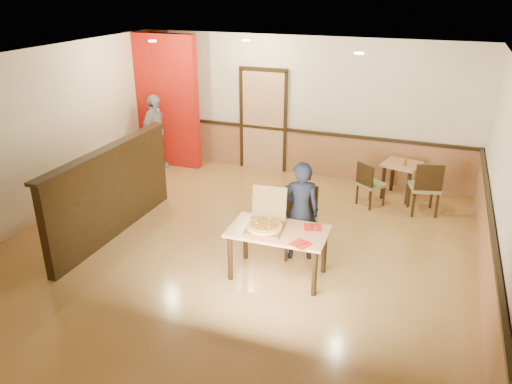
# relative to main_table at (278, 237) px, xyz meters

# --- Properties ---
(floor) EXTENTS (7.00, 7.00, 0.00)m
(floor) POSITION_rel_main_table_xyz_m (-0.84, 0.48, -0.60)
(floor) COLOR #BB8948
(floor) RESTS_ON ground
(ceiling) EXTENTS (7.00, 7.00, 0.00)m
(ceiling) POSITION_rel_main_table_xyz_m (-0.84, 0.48, 2.20)
(ceiling) COLOR black
(ceiling) RESTS_ON wall_back
(wall_back) EXTENTS (7.00, 0.00, 7.00)m
(wall_back) POSITION_rel_main_table_xyz_m (-0.84, 3.98, 0.80)
(wall_back) COLOR beige
(wall_back) RESTS_ON floor
(wall_left) EXTENTS (0.00, 7.00, 7.00)m
(wall_left) POSITION_rel_main_table_xyz_m (-4.34, 0.48, 0.80)
(wall_left) COLOR beige
(wall_left) RESTS_ON floor
(wall_right) EXTENTS (0.00, 7.00, 7.00)m
(wall_right) POSITION_rel_main_table_xyz_m (2.66, 0.48, 0.80)
(wall_right) COLOR beige
(wall_right) RESTS_ON floor
(wainscot_back) EXTENTS (7.00, 0.04, 0.90)m
(wainscot_back) POSITION_rel_main_table_xyz_m (-0.84, 3.95, -0.15)
(wainscot_back) COLOR #97633C
(wainscot_back) RESTS_ON floor
(chair_rail_back) EXTENTS (7.00, 0.06, 0.06)m
(chair_rail_back) POSITION_rel_main_table_xyz_m (-0.84, 3.93, 0.32)
(chair_rail_back) COLOR black
(chair_rail_back) RESTS_ON wall_back
(wainscot_right) EXTENTS (0.04, 7.00, 0.90)m
(wainscot_right) POSITION_rel_main_table_xyz_m (2.63, 0.48, -0.15)
(wainscot_right) COLOR #97633C
(wainscot_right) RESTS_ON floor
(chair_rail_right) EXTENTS (0.06, 7.00, 0.06)m
(chair_rail_right) POSITION_rel_main_table_xyz_m (2.61, 0.48, 0.32)
(chair_rail_right) COLOR black
(chair_rail_right) RESTS_ON wall_right
(back_door) EXTENTS (0.90, 0.06, 2.10)m
(back_door) POSITION_rel_main_table_xyz_m (-1.64, 3.94, 0.45)
(back_door) COLOR tan
(back_door) RESTS_ON wall_back
(booth_partition) EXTENTS (0.20, 3.10, 1.44)m
(booth_partition) POSITION_rel_main_table_xyz_m (-2.84, 0.28, 0.14)
(booth_partition) COLOR black
(booth_partition) RESTS_ON floor
(red_accent_panel) EXTENTS (1.60, 0.20, 2.78)m
(red_accent_panel) POSITION_rel_main_table_xyz_m (-3.74, 3.48, 0.80)
(red_accent_panel) COLOR #AD160C
(red_accent_panel) RESTS_ON floor
(spot_a) EXTENTS (0.14, 0.14, 0.02)m
(spot_a) POSITION_rel_main_table_xyz_m (-3.14, 2.28, 2.18)
(spot_a) COLOR #FFE5B2
(spot_a) RESTS_ON ceiling
(spot_b) EXTENTS (0.14, 0.14, 0.02)m
(spot_b) POSITION_rel_main_table_xyz_m (-1.64, 2.98, 2.18)
(spot_b) COLOR #FFE5B2
(spot_b) RESTS_ON ceiling
(spot_c) EXTENTS (0.14, 0.14, 0.02)m
(spot_c) POSITION_rel_main_table_xyz_m (0.56, 1.98, 2.18)
(spot_c) COLOR #FFE5B2
(spot_c) RESTS_ON ceiling
(main_table) EXTENTS (1.34, 0.79, 0.71)m
(main_table) POSITION_rel_main_table_xyz_m (0.00, 0.00, 0.00)
(main_table) COLOR tan
(main_table) RESTS_ON floor
(diner_chair) EXTENTS (0.62, 0.62, 1.01)m
(diner_chair) POSITION_rel_main_table_xyz_m (0.11, 0.74, -0.05)
(diner_chair) COLOR olive
(diner_chair) RESTS_ON floor
(side_chair_left) EXTENTS (0.57, 0.57, 0.82)m
(side_chair_left) POSITION_rel_main_table_xyz_m (0.79, 2.78, -0.15)
(side_chair_left) COLOR olive
(side_chair_left) RESTS_ON floor
(side_chair_right) EXTENTS (0.59, 0.59, 0.97)m
(side_chair_right) POSITION_rel_main_table_xyz_m (1.75, 2.76, -0.07)
(side_chair_right) COLOR olive
(side_chair_right) RESTS_ON floor
(side_table) EXTENTS (0.77, 0.77, 0.68)m
(side_table) POSITION_rel_main_table_xyz_m (1.28, 3.38, -0.09)
(side_table) COLOR tan
(side_table) RESTS_ON floor
(diner) EXTENTS (0.64, 0.52, 1.49)m
(diner) POSITION_rel_main_table_xyz_m (0.14, 0.59, 0.15)
(diner) COLOR black
(diner) RESTS_ON floor
(passerby) EXTENTS (0.40, 0.95, 1.61)m
(passerby) POSITION_rel_main_table_xyz_m (-3.78, 3.14, 0.20)
(passerby) COLOR #9897A0
(passerby) RESTS_ON floor
(pizza_box) EXTENTS (0.53, 0.61, 0.50)m
(pizza_box) POSITION_rel_main_table_xyz_m (-0.18, -0.00, 0.17)
(pizza_box) COLOR brown
(pizza_box) RESTS_ON main_table
(pizza) EXTENTS (0.61, 0.61, 0.03)m
(pizza) POSITION_rel_main_table_xyz_m (-0.18, -0.05, 0.16)
(pizza) COLOR #E9B655
(pizza) RESTS_ON pizza_box
(napkin_near) EXTENTS (0.30, 0.30, 0.01)m
(napkin_near) POSITION_rel_main_table_xyz_m (0.39, -0.27, 0.11)
(napkin_near) COLOR red
(napkin_near) RESTS_ON main_table
(napkin_far) EXTENTS (0.30, 0.30, 0.01)m
(napkin_far) POSITION_rel_main_table_xyz_m (0.41, 0.23, 0.11)
(napkin_far) COLOR red
(napkin_far) RESTS_ON main_table
(condiment) EXTENTS (0.06, 0.06, 0.14)m
(condiment) POSITION_rel_main_table_xyz_m (1.33, 3.27, 0.15)
(condiment) COLOR #8A5B19
(condiment) RESTS_ON side_table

